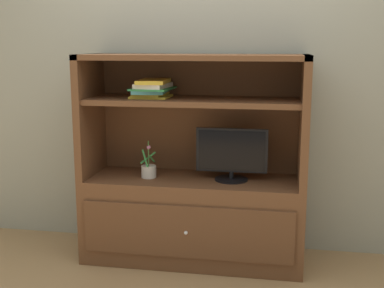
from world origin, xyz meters
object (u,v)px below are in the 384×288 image
magazine_stack (152,88)px  media_console (193,195)px  potted_plant (149,171)px  tv_monitor (232,154)px

magazine_stack → media_console: bearing=1.0°
potted_plant → magazine_stack: bearing=52.7°
tv_monitor → magazine_stack: size_ratio=1.40×
media_console → tv_monitor: media_console is taller
magazine_stack → potted_plant: bearing=-127.3°
media_console → tv_monitor: bearing=-2.5°
tv_monitor → magazine_stack: bearing=179.3°
media_console → magazine_stack: (-0.28, -0.01, 0.73)m
tv_monitor → potted_plant: size_ratio=1.87×
tv_monitor → potted_plant: (-0.57, -0.03, -0.13)m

